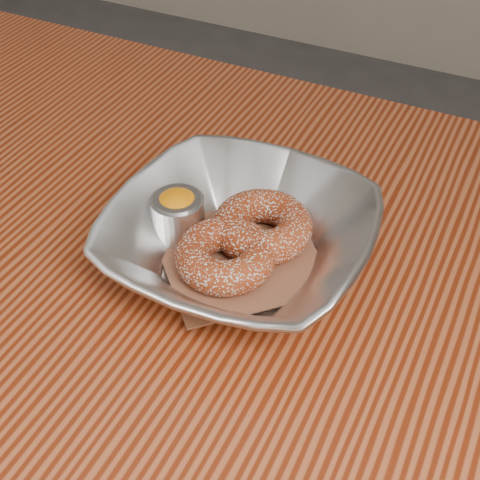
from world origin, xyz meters
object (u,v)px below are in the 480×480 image
at_px(donut_back, 262,226).
at_px(donut_front, 225,255).
at_px(table, 175,336).
at_px(serving_bowl, 240,240).
at_px(ramekin, 178,213).

distance_m(donut_back, donut_front, 0.05).
relative_size(table, serving_bowl, 4.88).
bearing_deg(donut_front, serving_bowl, 78.15).
distance_m(table, donut_front, 0.14).
bearing_deg(donut_front, donut_back, 75.18).
relative_size(serving_bowl, ramekin, 4.70).
distance_m(serving_bowl, ramekin, 0.07).
bearing_deg(serving_bowl, ramekin, 176.10).
xyz_separation_m(donut_back, donut_front, (-0.01, -0.05, -0.00)).
bearing_deg(serving_bowl, table, -146.74).
height_order(serving_bowl, donut_front, serving_bowl).
bearing_deg(donut_back, table, -134.50).
bearing_deg(serving_bowl, donut_front, -101.85).
bearing_deg(table, serving_bowl, 33.26).
relative_size(table, ramekin, 22.95).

